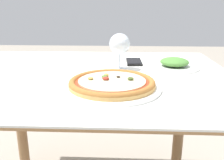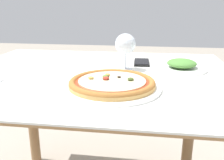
% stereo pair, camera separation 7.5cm
% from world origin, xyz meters
% --- Properties ---
extents(dining_table, '(1.16, 0.92, 0.71)m').
position_xyz_m(dining_table, '(0.00, 0.00, 0.62)').
color(dining_table, '#997047').
rests_on(dining_table, ground_plane).
extents(pizza_plate, '(0.33, 0.33, 0.04)m').
position_xyz_m(pizza_plate, '(0.10, -0.19, 0.73)').
color(pizza_plate, white).
rests_on(pizza_plate, dining_table).
extents(wine_glass_far_left, '(0.09, 0.09, 0.15)m').
position_xyz_m(wine_glass_far_left, '(0.12, 0.07, 0.82)').
color(wine_glass_far_left, silver).
rests_on(wine_glass_far_left, dining_table).
extents(cell_phone, '(0.07, 0.15, 0.01)m').
position_xyz_m(cell_phone, '(0.19, 0.20, 0.72)').
color(cell_phone, black).
rests_on(cell_phone, dining_table).
extents(side_plate, '(0.21, 0.21, 0.05)m').
position_xyz_m(side_plate, '(0.36, 0.10, 0.73)').
color(side_plate, white).
rests_on(side_plate, dining_table).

